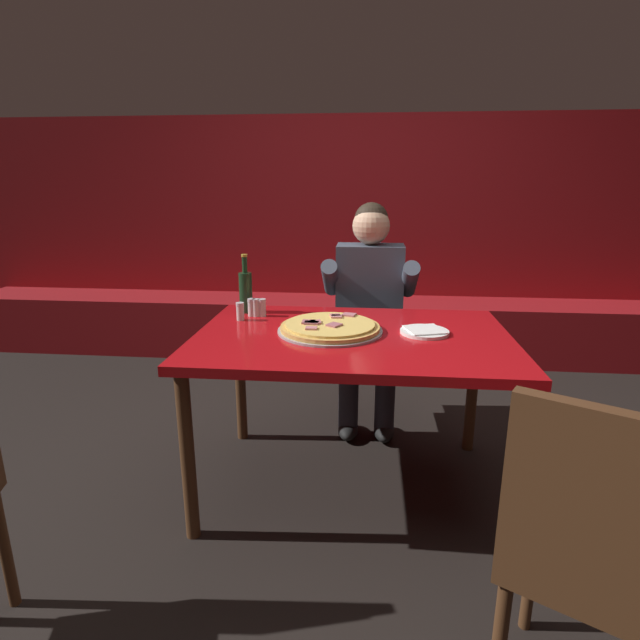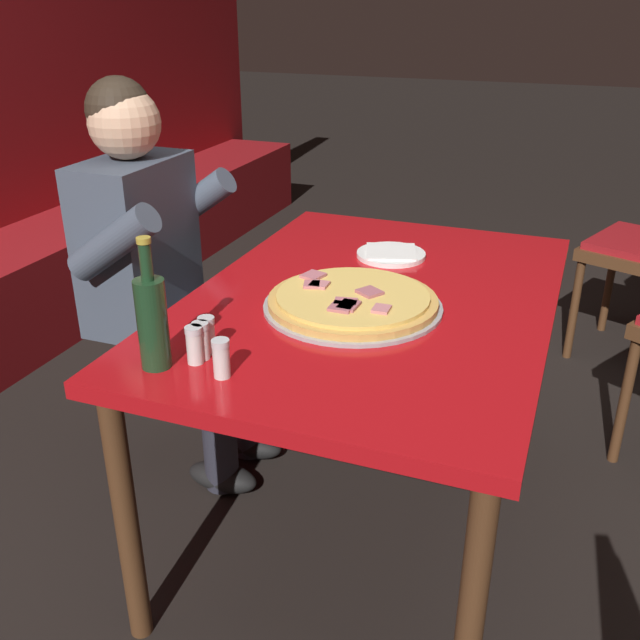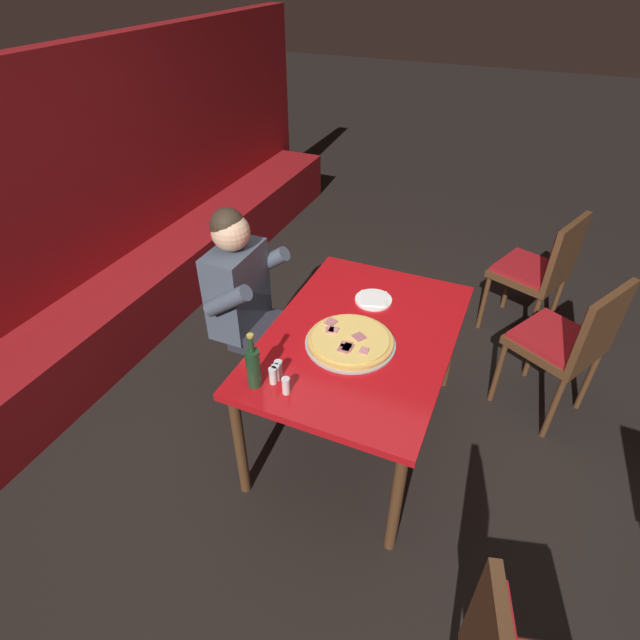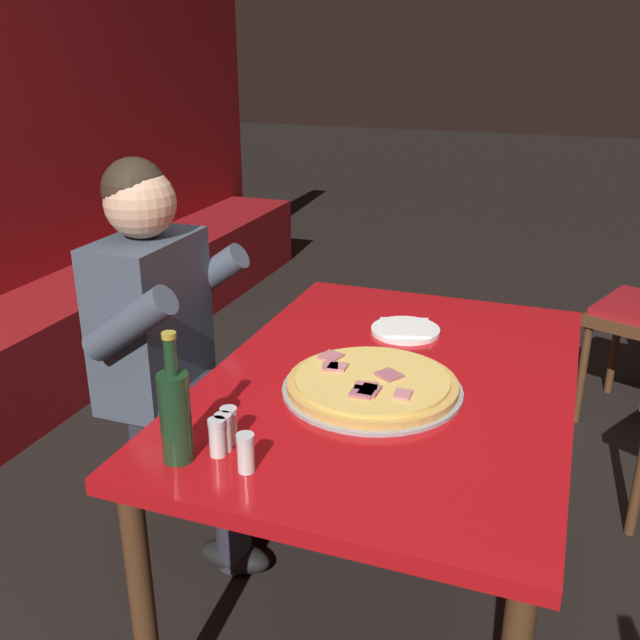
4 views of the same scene
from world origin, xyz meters
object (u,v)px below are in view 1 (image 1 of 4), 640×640
beer_bottle (246,291)px  shaker_black_pepper (252,308)px  shaker_oregano (256,308)px  shaker_parmesan (240,312)px  dining_chair_by_booth (610,547)px  pizza (330,328)px  diner_seated_blue_shirt (369,306)px  shaker_red_pepper_flakes (262,308)px  main_dining_table (352,351)px  plate_white_paper (424,331)px

beer_bottle → shaker_black_pepper: beer_bottle is taller
shaker_oregano → shaker_parmesan: size_ratio=1.00×
shaker_black_pepper → dining_chair_by_booth: dining_chair_by_booth is taller
pizza → shaker_parmesan: size_ratio=5.34×
shaker_oregano → shaker_black_pepper: same height
shaker_parmesan → dining_chair_by_booth: dining_chair_by_booth is taller
beer_bottle → diner_seated_blue_shirt: 0.74m
beer_bottle → shaker_red_pepper_flakes: bearing=-36.6°
shaker_parmesan → diner_seated_blue_shirt: (0.61, 0.53, -0.08)m
shaker_black_pepper → diner_seated_blue_shirt: bearing=38.0°
pizza → main_dining_table: bearing=-13.7°
shaker_red_pepper_flakes → shaker_parmesan: bearing=-136.8°
diner_seated_blue_shirt → plate_white_paper: bearing=-70.0°
shaker_oregano → dining_chair_by_booth: size_ratio=0.09×
shaker_black_pepper → plate_white_paper: bearing=-14.7°
pizza → diner_seated_blue_shirt: bearing=75.9°
main_dining_table → beer_bottle: (-0.55, 0.32, 0.19)m
plate_white_paper → shaker_parmesan: 0.86m
main_dining_table → pizza: size_ratio=2.95×
plate_white_paper → shaker_red_pepper_flakes: shaker_red_pepper_flakes is taller
plate_white_paper → dining_chair_by_booth: dining_chair_by_booth is taller
beer_bottle → shaker_red_pepper_flakes: 0.14m
plate_white_paper → shaker_black_pepper: (-0.81, 0.21, 0.03)m
shaker_red_pepper_flakes → beer_bottle: bearing=143.4°
pizza → plate_white_paper: 0.41m
main_dining_table → pizza: 0.14m
beer_bottle → shaker_parmesan: 0.17m
plate_white_paper → pizza: bearing=-178.2°
shaker_red_pepper_flakes → diner_seated_blue_shirt: diner_seated_blue_shirt is taller
dining_chair_by_booth → main_dining_table: bearing=121.2°
shaker_parmesan → shaker_black_pepper: bearing=67.4°
shaker_oregano → beer_bottle: bearing=132.3°
shaker_parmesan → shaker_red_pepper_flakes: size_ratio=1.00×
dining_chair_by_booth → beer_bottle: bearing=130.8°
shaker_black_pepper → shaker_red_pepper_flakes: 0.05m
shaker_oregano → plate_white_paper: bearing=-15.0°
shaker_black_pepper → shaker_red_pepper_flakes: size_ratio=1.00×
shaker_red_pepper_flakes → diner_seated_blue_shirt: (0.52, 0.45, -0.08)m
diner_seated_blue_shirt → dining_chair_by_booth: size_ratio=1.33×
pizza → beer_bottle: beer_bottle is taller
dining_chair_by_booth → plate_white_paper: bearing=106.6°
main_dining_table → shaker_black_pepper: 0.57m
shaker_parmesan → pizza: bearing=-18.1°
plate_white_paper → main_dining_table: bearing=-173.2°
shaker_black_pepper → diner_seated_blue_shirt: diner_seated_blue_shirt is taller
shaker_parmesan → shaker_red_pepper_flakes: same height
plate_white_paper → shaker_oregano: shaker_oregano is taller
main_dining_table → shaker_red_pepper_flakes: (-0.45, 0.25, 0.12)m
main_dining_table → beer_bottle: 0.66m
main_dining_table → shaker_parmesan: size_ratio=15.73×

